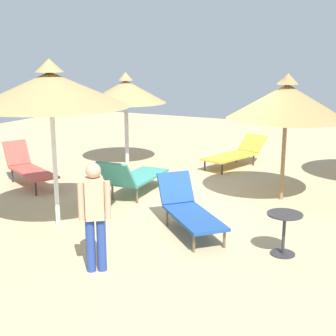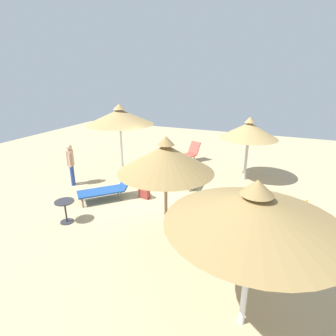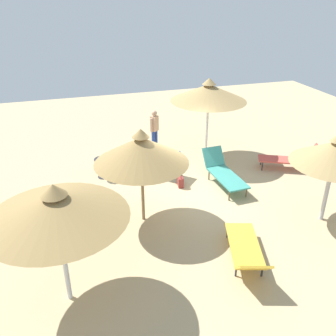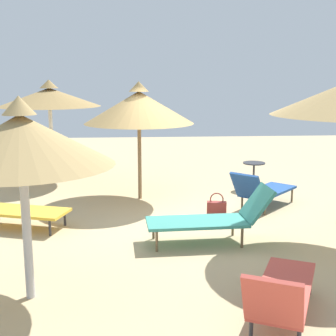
# 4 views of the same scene
# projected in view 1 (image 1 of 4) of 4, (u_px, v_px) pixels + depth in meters

# --- Properties ---
(ground) EXTENTS (24.00, 24.00, 0.10)m
(ground) POSITION_uv_depth(u_px,v_px,m) (201.00, 204.00, 9.78)
(ground) COLOR tan
(parasol_umbrella_back) EXTENTS (2.18, 2.18, 2.48)m
(parasol_umbrella_back) POSITION_uv_depth(u_px,v_px,m) (126.00, 92.00, 12.71)
(parasol_umbrella_back) COLOR #B2B2B7
(parasol_umbrella_back) RESTS_ON ground
(parasol_umbrella_front) EXTENTS (2.65, 2.65, 2.90)m
(parasol_umbrella_front) POSITION_uv_depth(u_px,v_px,m) (51.00, 89.00, 7.88)
(parasol_umbrella_front) COLOR white
(parasol_umbrella_front) RESTS_ON ground
(parasol_umbrella_far_left) EXTENTS (2.40, 2.40, 2.60)m
(parasol_umbrella_far_left) POSITION_uv_depth(u_px,v_px,m) (287.00, 101.00, 9.48)
(parasol_umbrella_far_left) COLOR olive
(parasol_umbrella_far_left) RESTS_ON ground
(lounge_chair_near_left) EXTENTS (2.07, 0.78, 0.93)m
(lounge_chair_near_left) POSITION_uv_depth(u_px,v_px,m) (134.00, 176.00, 10.08)
(lounge_chair_near_left) COLOR teal
(lounge_chair_near_left) RESTS_ON ground
(lounge_chair_center) EXTENTS (1.33, 1.97, 0.92)m
(lounge_chair_center) POSITION_uv_depth(u_px,v_px,m) (29.00, 167.00, 10.97)
(lounge_chair_center) COLOR #CC4C3F
(lounge_chair_center) RESTS_ON ground
(lounge_chair_edge) EXTENTS (1.69, 1.72, 0.87)m
(lounge_chair_edge) POSITION_uv_depth(u_px,v_px,m) (189.00, 209.00, 8.11)
(lounge_chair_edge) COLOR #1E478C
(lounge_chair_edge) RESTS_ON ground
(lounge_chair_near_right) EXTENTS (2.19, 1.28, 0.76)m
(lounge_chair_near_right) POSITION_uv_depth(u_px,v_px,m) (236.00, 153.00, 12.74)
(lounge_chair_near_right) COLOR gold
(lounge_chair_near_right) RESTS_ON ground
(person_standing_back) EXTENTS (0.33, 0.38, 1.56)m
(person_standing_back) POSITION_uv_depth(u_px,v_px,m) (95.00, 212.00, 6.51)
(person_standing_back) COLOR navy
(person_standing_back) RESTS_ON ground
(handbag) EXTENTS (0.40, 0.22, 0.50)m
(handbag) POSITION_uv_depth(u_px,v_px,m) (185.00, 200.00, 9.32)
(handbag) COLOR maroon
(handbag) RESTS_ON ground
(side_table_round) EXTENTS (0.54, 0.54, 0.66)m
(side_table_round) POSITION_uv_depth(u_px,v_px,m) (284.00, 227.00, 7.15)
(side_table_round) COLOR #2D2D33
(side_table_round) RESTS_ON ground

